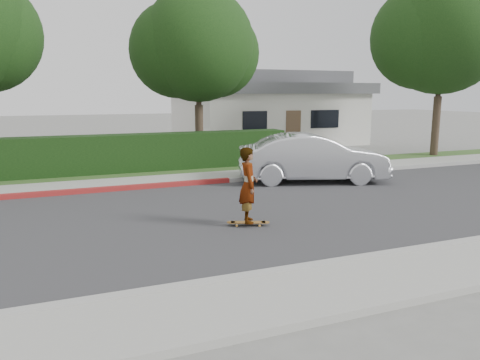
# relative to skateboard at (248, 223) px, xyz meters

# --- Properties ---
(ground) EXTENTS (120.00, 120.00, 0.00)m
(ground) POSITION_rel_skateboard_xyz_m (0.49, 1.10, -0.09)
(ground) COLOR slate
(ground) RESTS_ON ground
(road) EXTENTS (60.00, 8.00, 0.01)m
(road) POSITION_rel_skateboard_xyz_m (0.49, 1.10, -0.08)
(road) COLOR #2D2D30
(road) RESTS_ON ground
(curb_near) EXTENTS (60.00, 0.20, 0.15)m
(curb_near) POSITION_rel_skateboard_xyz_m (0.49, -3.00, -0.01)
(curb_near) COLOR #9E9E99
(curb_near) RESTS_ON ground
(sidewalk_near) EXTENTS (60.00, 1.60, 0.12)m
(sidewalk_near) POSITION_rel_skateboard_xyz_m (0.49, -3.90, -0.03)
(sidewalk_near) COLOR gray
(sidewalk_near) RESTS_ON ground
(curb_far) EXTENTS (60.00, 0.20, 0.15)m
(curb_far) POSITION_rel_skateboard_xyz_m (0.49, 5.20, -0.01)
(curb_far) COLOR #9E9E99
(curb_far) RESTS_ON ground
(curb_red_section) EXTENTS (12.00, 0.21, 0.15)m
(curb_red_section) POSITION_rel_skateboard_xyz_m (-4.51, 5.20, -0.01)
(curb_red_section) COLOR maroon
(curb_red_section) RESTS_ON ground
(sidewalk_far) EXTENTS (60.00, 1.60, 0.12)m
(sidewalk_far) POSITION_rel_skateboard_xyz_m (0.49, 6.10, -0.03)
(sidewalk_far) COLOR gray
(sidewalk_far) RESTS_ON ground
(planting_strip) EXTENTS (60.00, 1.60, 0.10)m
(planting_strip) POSITION_rel_skateboard_xyz_m (0.49, 7.70, -0.04)
(planting_strip) COLOR #2D4C1E
(planting_strip) RESTS_ON ground
(hedge) EXTENTS (15.00, 1.00, 1.50)m
(hedge) POSITION_rel_skateboard_xyz_m (-2.51, 8.30, 0.66)
(hedge) COLOR black
(hedge) RESTS_ON ground
(tree_center) EXTENTS (5.66, 4.84, 7.44)m
(tree_center) POSITION_rel_skateboard_xyz_m (1.98, 10.29, 4.82)
(tree_center) COLOR #33261C
(tree_center) RESTS_ON ground
(tree_right) EXTENTS (6.32, 5.60, 8.56)m
(tree_right) POSITION_rel_skateboard_xyz_m (12.98, 7.79, 5.54)
(tree_right) COLOR #33261C
(tree_right) RESTS_ON ground
(house) EXTENTS (10.60, 8.60, 4.30)m
(house) POSITION_rel_skateboard_xyz_m (8.49, 17.10, 2.01)
(house) COLOR beige
(house) RESTS_ON ground
(skateboard) EXTENTS (0.99, 0.54, 0.09)m
(skateboard) POSITION_rel_skateboard_xyz_m (0.00, 0.00, 0.00)
(skateboard) COLOR gold
(skateboard) RESTS_ON ground
(skateboarder) EXTENTS (0.58, 0.72, 1.73)m
(skateboarder) POSITION_rel_skateboard_xyz_m (-0.00, -0.00, 0.88)
(skateboarder) COLOR white
(skateboarder) RESTS_ON skateboard
(car_silver) EXTENTS (5.34, 3.28, 1.66)m
(car_silver) POSITION_rel_skateboard_xyz_m (4.21, 4.22, 0.75)
(car_silver) COLOR silver
(car_silver) RESTS_ON ground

